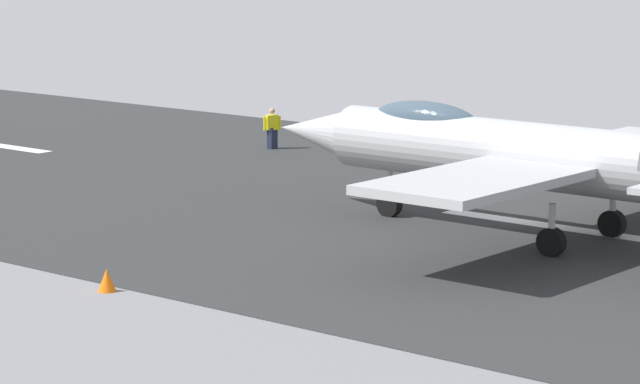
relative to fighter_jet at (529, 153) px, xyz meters
The scene contains 5 objects.
ground_plane 3.04m from the fighter_jet, 72.23° to the right, with size 400.00×400.00×0.00m, color slate.
runway_strip 3.03m from the fighter_jet, 72.75° to the right, with size 240.00×26.00×0.02m.
fighter_jet is the anchor object (origin of this frame).
crew_person 18.47m from the fighter_jet, 25.93° to the right, with size 0.47×0.61×1.59m.
marker_cone_mid 12.59m from the fighter_jet, 69.56° to the left, with size 0.44×0.44×0.55m, color orange.
Camera 1 is at (-22.19, 36.74, 8.52)m, focal length 84.41 mm.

